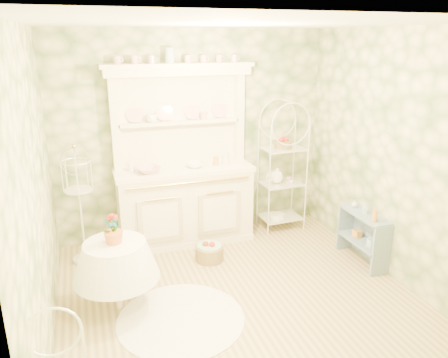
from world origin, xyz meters
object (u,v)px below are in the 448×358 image
object	(u,v)px
kitchen_dresser	(184,157)
birdcage_stand	(80,206)
side_shelf	(363,238)
floor_basket	(209,251)
round_table	(117,276)
bakers_rack	(282,165)

from	to	relation	value
kitchen_dresser	birdcage_stand	distance (m)	1.37
birdcage_stand	side_shelf	bearing A→B (deg)	-18.42
floor_basket	birdcage_stand	bearing A→B (deg)	162.26
kitchen_dresser	floor_basket	xyz separation A→B (m)	(0.14, -0.64, -1.03)
side_shelf	round_table	distance (m)	2.88
round_table	kitchen_dresser	bearing A→B (deg)	52.42
kitchen_dresser	floor_basket	bearing A→B (deg)	-77.54
floor_basket	side_shelf	bearing A→B (deg)	-18.98
kitchen_dresser	round_table	xyz separation A→B (m)	(-1.00, -1.29, -0.79)
birdcage_stand	bakers_rack	bearing A→B (deg)	3.68
side_shelf	birdcage_stand	bearing A→B (deg)	155.26
bakers_rack	side_shelf	size ratio (longest dim) A/B	2.63
round_table	birdcage_stand	world-z (taller)	birdcage_stand
birdcage_stand	floor_basket	size ratio (longest dim) A/B	3.93
round_table	floor_basket	bearing A→B (deg)	30.11
kitchen_dresser	bakers_rack	size ratio (longest dim) A/B	1.25
round_table	floor_basket	size ratio (longest dim) A/B	2.00
side_shelf	round_table	size ratio (longest dim) A/B	0.97
birdcage_stand	floor_basket	world-z (taller)	birdcage_stand
round_table	birdcage_stand	xyz separation A→B (m)	(-0.29, 1.12, 0.35)
kitchen_dresser	birdcage_stand	bearing A→B (deg)	-172.16
round_table	birdcage_stand	bearing A→B (deg)	104.76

